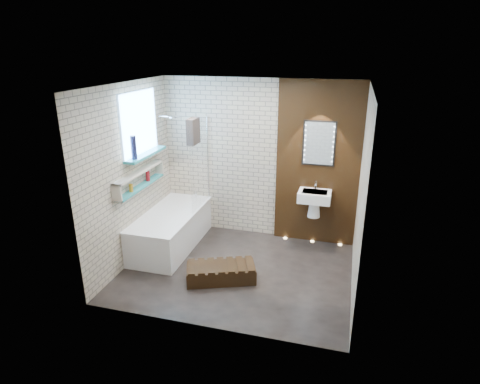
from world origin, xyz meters
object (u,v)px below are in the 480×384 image
(led_mirror, at_px, (319,143))
(walnut_step, at_px, (221,273))
(bath_screen, at_px, (200,164))
(washbasin, at_px, (314,200))
(bathtub, at_px, (171,229))

(led_mirror, distance_m, walnut_step, 2.44)
(bath_screen, relative_size, walnut_step, 1.50)
(bath_screen, xyz_separation_m, washbasin, (1.82, 0.18, -0.49))
(bathtub, distance_m, bath_screen, 1.14)
(washbasin, relative_size, walnut_step, 0.62)
(bath_screen, xyz_separation_m, led_mirror, (1.82, 0.34, 0.37))
(washbasin, bearing_deg, led_mirror, 90.00)
(bath_screen, distance_m, led_mirror, 1.89)
(washbasin, xyz_separation_m, led_mirror, (0.00, 0.16, 0.86))
(led_mirror, bearing_deg, washbasin, -90.00)
(bathtub, height_order, led_mirror, led_mirror)
(bath_screen, height_order, led_mirror, led_mirror)
(washbasin, height_order, walnut_step, washbasin)
(washbasin, distance_m, led_mirror, 0.88)
(led_mirror, bearing_deg, bathtub, -160.22)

